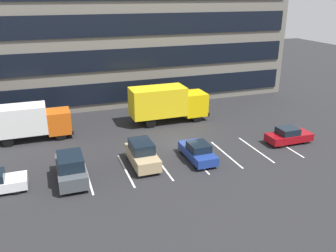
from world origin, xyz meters
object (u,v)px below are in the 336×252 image
box_truck_yellow_all (167,102)px  sedan_navy (198,152)px  suv_tan (142,154)px  box_truck_orange (29,121)px  sedan_maroon (289,136)px  suv_charcoal (71,168)px

box_truck_yellow_all → sedan_navy: 9.32m
sedan_navy → suv_tan: bearing=172.1°
box_truck_orange → sedan_navy: box_truck_orange is taller
sedan_navy → sedan_maroon: bearing=2.8°
box_truck_orange → suv_charcoal: (2.71, -8.86, -0.84)m
box_truck_yellow_all → sedan_navy: (-0.71, -9.19, -1.37)m
sedan_maroon → box_truck_orange: bearing=158.6°
box_truck_orange → sedan_maroon: box_truck_orange is taller
box_truck_orange → sedan_maroon: size_ratio=1.74×
suv_tan → suv_charcoal: bearing=-172.4°
box_truck_orange → sedan_maroon: (21.29, -8.33, -1.14)m
sedan_maroon → sedan_navy: bearing=-177.2°
sedan_maroon → suv_tan: bearing=179.2°
box_truck_orange → suv_charcoal: size_ratio=1.55×
suv_tan → sedan_navy: 4.42m
sedan_maroon → suv_tan: suv_tan is taller
box_truck_yellow_all → suv_tan: (-5.08, -8.59, -1.15)m
suv_charcoal → sedan_navy: suv_charcoal is taller
box_truck_orange → sedan_maroon: bearing=-21.4°
box_truck_orange → sedan_navy: size_ratio=1.70×
box_truck_orange → suv_charcoal: 9.31m
box_truck_yellow_all → suv_charcoal: box_truck_yellow_all is taller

